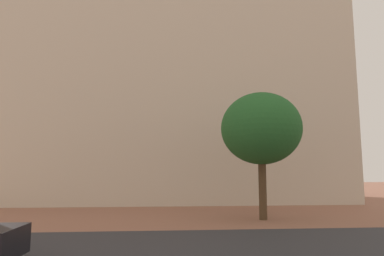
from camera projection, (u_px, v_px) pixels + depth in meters
name	position (u px, v px, depth m)	size (l,w,h in m)	color
ground_plane	(190.00, 239.00, 11.77)	(120.00, 120.00, 0.00)	#93604C
street_asphalt_strip	(194.00, 249.00, 10.23)	(120.00, 6.71, 0.00)	#2D2D33
landmark_building	(155.00, 72.00, 30.20)	(29.29, 12.99, 37.00)	beige
tree_curb_far	(261.00, 129.00, 17.06)	(4.03, 4.03, 6.31)	#4C3823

